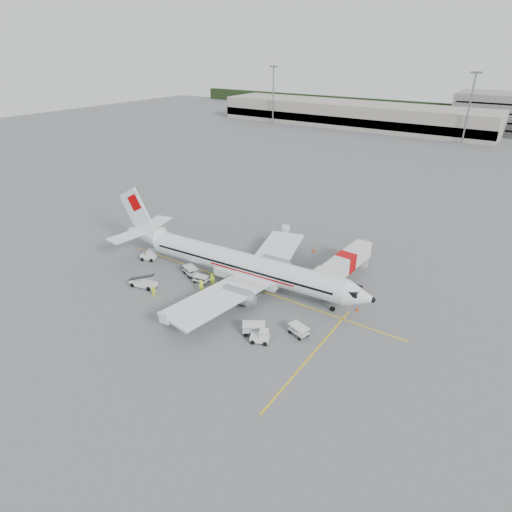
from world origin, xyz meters
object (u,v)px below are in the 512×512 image
object	(u,v)px
aircraft	(243,250)
belt_loader	(143,278)
jet_bridge	(345,268)
tug_aft	(148,255)
tug_mid	(242,295)
tug_fore	(260,336)

from	to	relation	value
aircraft	belt_loader	bearing A→B (deg)	-147.08
aircraft	jet_bridge	xyz separation A→B (m)	(11.09, 8.57, -3.24)
aircraft	tug_aft	bearing A→B (deg)	-176.52
tug_mid	jet_bridge	bearing A→B (deg)	57.11
tug_fore	tug_mid	world-z (taller)	tug_mid
belt_loader	tug_aft	world-z (taller)	belt_loader
tug_mid	tug_aft	world-z (taller)	tug_mid
belt_loader	tug_aft	size ratio (longest dim) A/B	2.20
jet_bridge	aircraft	bearing A→B (deg)	-138.73
aircraft	tug_fore	world-z (taller)	aircraft
jet_bridge	tug_fore	bearing A→B (deg)	-93.23
aircraft	tug_aft	distance (m)	17.19
aircraft	tug_mid	size ratio (longest dim) A/B	16.52
aircraft	tug_fore	bearing A→B (deg)	-49.94
belt_loader	tug_aft	xyz separation A→B (m)	(-5.50, 6.08, -0.46)
aircraft	belt_loader	world-z (taller)	aircraft
tug_mid	tug_aft	distance (m)	18.88
belt_loader	tug_fore	size ratio (longest dim) A/B	2.35
aircraft	tug_mid	bearing A→B (deg)	-59.66
jet_bridge	belt_loader	distance (m)	27.69
belt_loader	tug_mid	bearing A→B (deg)	6.49
aircraft	belt_loader	size ratio (longest dim) A/B	7.92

